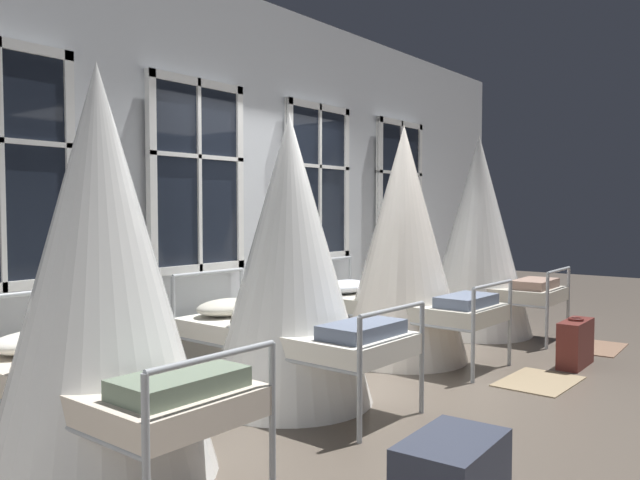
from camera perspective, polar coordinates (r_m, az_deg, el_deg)
ground at (r=5.71m, az=5.23°, el=-12.50°), size 20.63×20.63×0.00m
back_wall_with_windows at (r=6.40m, az=-5.66°, el=5.21°), size 10.52×0.10×3.55m
window_bank at (r=6.33m, az=-4.84°, el=-1.16°), size 6.22×0.10×2.57m
cot_first at (r=3.79m, az=-19.04°, el=-3.27°), size 1.30×1.96×2.32m
cot_second at (r=4.98m, az=-2.73°, el=-2.13°), size 1.30×1.97×2.24m
cot_third at (r=6.44m, az=7.43°, el=-0.62°), size 1.30×1.97×2.33m
cot_fourth at (r=7.90m, az=13.89°, el=0.15°), size 1.30×1.96×2.38m
rug_third at (r=6.00m, az=18.94°, el=-11.84°), size 0.82×0.58×0.01m
rug_fourth at (r=7.61m, az=23.19°, el=-8.78°), size 0.82×0.59×0.01m
suitcase_dark at (r=6.64m, az=21.82°, el=-8.53°), size 0.56×0.22×0.47m
travel_trunk at (r=3.51m, az=11.70°, el=-19.62°), size 0.66×0.43×0.35m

